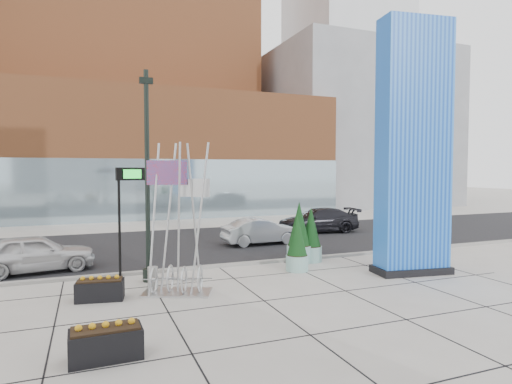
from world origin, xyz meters
name	(u,v)px	position (x,y,z in m)	size (l,w,h in m)	color
ground	(224,296)	(0.00, 0.00, 0.00)	(160.00, 160.00, 0.00)	#9E9991
street_asphalt	(170,245)	(0.00, 10.00, 0.01)	(80.00, 12.00, 0.02)	black
curb_edge	(196,268)	(0.00, 4.00, 0.06)	(80.00, 0.30, 0.12)	gray
tower_podium	(147,155)	(1.00, 27.00, 5.50)	(34.00, 10.00, 11.00)	#A95C31
tower_glass_front	(155,190)	(1.00, 22.20, 2.50)	(34.00, 0.60, 5.00)	#8CA5B2
building_grey_parking	(348,130)	(26.00, 32.00, 9.00)	(20.00, 18.00, 18.00)	slate
building_pale_office	(346,28)	(36.00, 48.00, 27.50)	(16.00, 16.00, 55.00)	#B2B7BC
blue_pylon	(413,152)	(7.88, 0.21, 4.83)	(3.16, 1.75, 9.99)	#0C3FBA
lamp_post	(148,196)	(-2.07, 2.75, 3.17)	(0.49, 0.43, 7.73)	black
public_art_sculpture	(177,254)	(-1.37, 0.84, 1.32)	(2.48, 1.88, 5.04)	silver
concrete_bollard	(153,277)	(-2.02, 2.00, 0.35)	(0.36, 0.36, 0.70)	gray
overhead_street_sign	(138,183)	(-2.28, 3.80, 3.62)	(1.97, 0.62, 4.21)	black
round_planter_east	(299,234)	(4.60, 3.60, 1.29)	(1.09, 1.09, 2.72)	#82AFA7
round_planter_mid	(311,236)	(5.20, 3.60, 1.16)	(0.98, 0.98, 2.46)	#82AFA7
round_planter_west	(297,245)	(3.80, 2.22, 1.08)	(0.91, 0.91, 2.28)	#82AFA7
box_planter_north	(100,289)	(-3.80, 1.00, 0.36)	(1.53, 0.94, 0.79)	black
box_planter_south	(106,342)	(-3.80, -3.54, 0.39)	(1.55, 0.80, 0.84)	black
car_white_west	(35,254)	(-6.13, 5.80, 0.77)	(1.81, 4.51, 1.54)	silver
car_silver_mid	(261,231)	(4.79, 8.50, 0.72)	(1.51, 4.34, 1.43)	#B1B5B9
car_dark_east	(318,221)	(9.92, 11.26, 0.79)	(2.21, 5.45, 1.58)	black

